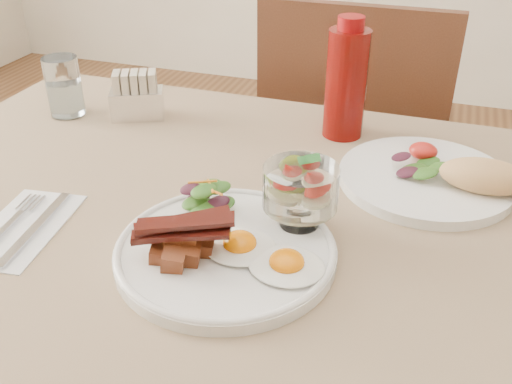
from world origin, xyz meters
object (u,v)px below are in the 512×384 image
object	(u,v)px
second_plate	(439,176)
water_glass	(65,90)
ketchup_bottle	(346,82)
chair_far	(352,159)
table	(276,276)
hot_sauce_bottle	(355,100)
fruit_cup	(301,188)
main_plate	(226,252)
sugar_caddy	(137,98)

from	to	relation	value
second_plate	water_glass	bearing A→B (deg)	175.43
ketchup_bottle	water_glass	distance (m)	0.53
chair_far	ketchup_bottle	distance (m)	0.48
table	water_glass	size ratio (longest dim) A/B	11.78
hot_sauce_bottle	fruit_cup	bearing A→B (deg)	-91.43
chair_far	fruit_cup	size ratio (longest dim) A/B	9.34
table	chair_far	bearing A→B (deg)	90.00
ketchup_bottle	water_glass	size ratio (longest dim) A/B	1.87
table	ketchup_bottle	size ratio (longest dim) A/B	6.29
main_plate	ketchup_bottle	size ratio (longest dim) A/B	1.32
table	water_glass	bearing A→B (deg)	154.54
table	hot_sauce_bottle	distance (m)	0.37
fruit_cup	sugar_caddy	world-z (taller)	fruit_cup
table	second_plate	size ratio (longest dim) A/B	4.71
fruit_cup	second_plate	distance (m)	0.26
chair_far	fruit_cup	distance (m)	0.73
second_plate	ketchup_bottle	world-z (taller)	ketchup_bottle
chair_far	sugar_caddy	xyz separation A→B (m)	(-0.36, -0.40, 0.27)
water_glass	hot_sauce_bottle	bearing A→B (deg)	10.78
chair_far	fruit_cup	world-z (taller)	chair_far
hot_sauce_bottle	chair_far	bearing A→B (deg)	97.29
main_plate	sugar_caddy	world-z (taller)	sugar_caddy
fruit_cup	main_plate	bearing A→B (deg)	-132.26
sugar_caddy	water_glass	bearing A→B (deg)	167.64
table	water_glass	distance (m)	0.57
fruit_cup	water_glass	bearing A→B (deg)	155.30
second_plate	table	bearing A→B (deg)	-138.24
ketchup_bottle	table	bearing A→B (deg)	-94.64
main_plate	water_glass	world-z (taller)	water_glass
table	sugar_caddy	bearing A→B (deg)	143.43
fruit_cup	water_glass	world-z (taller)	fruit_cup
ketchup_bottle	hot_sauce_bottle	distance (m)	0.05
table	ketchup_bottle	bearing A→B (deg)	85.36
sugar_caddy	water_glass	size ratio (longest dim) A/B	0.99
chair_far	main_plate	distance (m)	0.79
sugar_caddy	water_glass	distance (m)	0.14
main_plate	sugar_caddy	bearing A→B (deg)	131.97
sugar_caddy	fruit_cup	bearing A→B (deg)	-59.88
ketchup_bottle	water_glass	bearing A→B (deg)	-171.16
second_plate	sugar_caddy	size ratio (longest dim) A/B	2.52
second_plate	fruit_cup	bearing A→B (deg)	-132.09
table	main_plate	bearing A→B (deg)	-114.82
fruit_cup	ketchup_bottle	size ratio (longest dim) A/B	0.47
ketchup_bottle	second_plate	bearing A→B (deg)	-37.84
ketchup_bottle	hot_sauce_bottle	world-z (taller)	ketchup_bottle
second_plate	ketchup_bottle	bearing A→B (deg)	142.16
fruit_cup	water_glass	xyz separation A→B (m)	(-0.53, 0.24, -0.02)
ketchup_bottle	main_plate	bearing A→B (deg)	-99.31
table	water_glass	xyz separation A→B (m)	(-0.50, 0.24, 0.14)
chair_far	second_plate	world-z (taller)	chair_far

